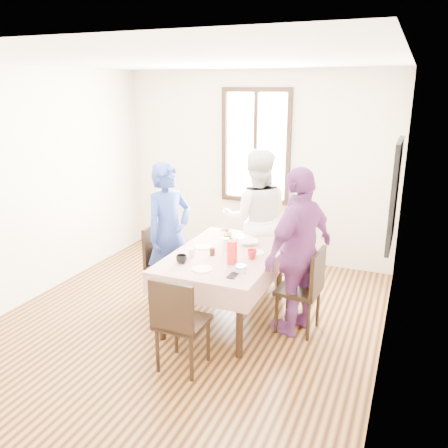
{
  "coord_description": "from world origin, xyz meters",
  "views": [
    {
      "loc": [
        2.11,
        -4.0,
        2.48
      ],
      "look_at": [
        0.35,
        0.22,
        1.1
      ],
      "focal_mm": 36.9,
      "sensor_mm": 36.0,
      "label": 1
    }
  ],
  "objects_px": {
    "chair_near": "(183,322)",
    "person_right": "(298,252)",
    "chair_far": "(256,250)",
    "chair_right": "(299,290)",
    "chair_left": "(168,264)",
    "dining_table": "(226,286)",
    "person_left": "(168,234)",
    "person_far": "(256,219)"
  },
  "relations": [
    {
      "from": "dining_table",
      "to": "chair_left",
      "type": "distance_m",
      "value": 0.81
    },
    {
      "from": "chair_far",
      "to": "person_right",
      "type": "relative_size",
      "value": 0.52
    },
    {
      "from": "chair_right",
      "to": "chair_far",
      "type": "distance_m",
      "value": 1.25
    },
    {
      "from": "dining_table",
      "to": "person_left",
      "type": "xyz_separation_m",
      "value": [
        -0.78,
        0.14,
        0.46
      ]
    },
    {
      "from": "chair_left",
      "to": "chair_right",
      "type": "bearing_deg",
      "value": 86.53
    },
    {
      "from": "dining_table",
      "to": "person_far",
      "type": "height_order",
      "value": "person_far"
    },
    {
      "from": "chair_near",
      "to": "person_right",
      "type": "distance_m",
      "value": 1.38
    },
    {
      "from": "chair_far",
      "to": "person_left",
      "type": "xyz_separation_m",
      "value": [
        -0.78,
        -0.88,
        0.38
      ]
    },
    {
      "from": "dining_table",
      "to": "person_right",
      "type": "relative_size",
      "value": 0.85
    },
    {
      "from": "chair_left",
      "to": "dining_table",
      "type": "bearing_deg",
      "value": 80.0
    },
    {
      "from": "chair_near",
      "to": "chair_right",
      "type": "bearing_deg",
      "value": 53.87
    },
    {
      "from": "dining_table",
      "to": "person_left",
      "type": "height_order",
      "value": "person_left"
    },
    {
      "from": "chair_left",
      "to": "person_right",
      "type": "xyz_separation_m",
      "value": [
        1.57,
        -0.09,
        0.42
      ]
    },
    {
      "from": "chair_right",
      "to": "chair_left",
      "type": "bearing_deg",
      "value": 91.26
    },
    {
      "from": "chair_far",
      "to": "person_left",
      "type": "distance_m",
      "value": 1.23
    },
    {
      "from": "chair_far",
      "to": "chair_near",
      "type": "bearing_deg",
      "value": 82.19
    },
    {
      "from": "person_far",
      "to": "chair_near",
      "type": "bearing_deg",
      "value": 70.35
    },
    {
      "from": "dining_table",
      "to": "chair_far",
      "type": "height_order",
      "value": "chair_far"
    },
    {
      "from": "person_right",
      "to": "person_left",
      "type": "bearing_deg",
      "value": -71.31
    },
    {
      "from": "dining_table",
      "to": "chair_left",
      "type": "xyz_separation_m",
      "value": [
        -0.8,
        0.14,
        0.08
      ]
    },
    {
      "from": "chair_left",
      "to": "chair_far",
      "type": "height_order",
      "value": "same"
    },
    {
      "from": "chair_near",
      "to": "person_far",
      "type": "distance_m",
      "value": 2.05
    },
    {
      "from": "dining_table",
      "to": "chair_left",
      "type": "relative_size",
      "value": 1.62
    },
    {
      "from": "chair_near",
      "to": "person_left",
      "type": "height_order",
      "value": "person_left"
    },
    {
      "from": "dining_table",
      "to": "person_right",
      "type": "distance_m",
      "value": 0.92
    },
    {
      "from": "chair_left",
      "to": "chair_right",
      "type": "distance_m",
      "value": 1.6
    },
    {
      "from": "chair_far",
      "to": "dining_table",
      "type": "bearing_deg",
      "value": 82.19
    },
    {
      "from": "dining_table",
      "to": "person_right",
      "type": "height_order",
      "value": "person_right"
    },
    {
      "from": "chair_left",
      "to": "chair_near",
      "type": "distance_m",
      "value": 1.4
    },
    {
      "from": "person_far",
      "to": "person_right",
      "type": "height_order",
      "value": "person_far"
    },
    {
      "from": "person_right",
      "to": "person_far",
      "type": "bearing_deg",
      "value": -118.65
    },
    {
      "from": "chair_near",
      "to": "person_far",
      "type": "bearing_deg",
      "value": 90.82
    },
    {
      "from": "dining_table",
      "to": "person_left",
      "type": "relative_size",
      "value": 0.88
    },
    {
      "from": "chair_right",
      "to": "chair_far",
      "type": "height_order",
      "value": "same"
    },
    {
      "from": "dining_table",
      "to": "chair_right",
      "type": "height_order",
      "value": "chair_right"
    },
    {
      "from": "chair_near",
      "to": "person_right",
      "type": "xyz_separation_m",
      "value": [
        0.78,
        1.06,
        0.42
      ]
    },
    {
      "from": "chair_left",
      "to": "person_left",
      "type": "height_order",
      "value": "person_left"
    },
    {
      "from": "chair_left",
      "to": "chair_near",
      "type": "bearing_deg",
      "value": 34.52
    },
    {
      "from": "dining_table",
      "to": "chair_right",
      "type": "distance_m",
      "value": 0.8
    },
    {
      "from": "chair_far",
      "to": "person_far",
      "type": "relative_size",
      "value": 0.52
    },
    {
      "from": "chair_right",
      "to": "person_far",
      "type": "height_order",
      "value": "person_far"
    },
    {
      "from": "chair_left",
      "to": "chair_far",
      "type": "xyz_separation_m",
      "value": [
        0.8,
        0.88,
        0.0
      ]
    }
  ]
}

